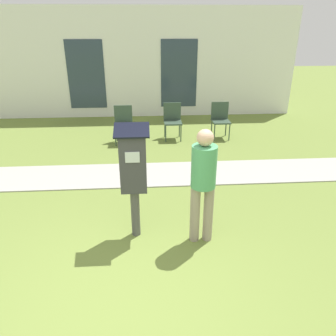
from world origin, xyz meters
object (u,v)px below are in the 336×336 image
Objects in this scene: parking_meter at (133,168)px; person_standing at (203,179)px; outdoor_chair_middle at (172,118)px; outdoor_chair_right at (220,117)px; outdoor_chair_left at (123,121)px.

person_standing is at bearing -11.58° from parking_meter.
outdoor_chair_middle and outdoor_chair_right have the same top height.
outdoor_chair_left is 2.46m from outdoor_chair_right.
outdoor_chair_right is (1.23, -0.00, 0.00)m from outdoor_chair_middle.
person_standing is (0.89, -0.18, -0.09)m from parking_meter.
outdoor_chair_middle is at bearing 89.23° from person_standing.
parking_meter reaches higher than outdoor_chair_right.
outdoor_chair_left is 1.00× the size of outdoor_chair_middle.
outdoor_chair_left is at bearing -160.73° from outdoor_chair_middle.
outdoor_chair_left and outdoor_chair_middle have the same top height.
outdoor_chair_right is (1.20, 4.34, -0.40)m from person_standing.
parking_meter is 0.91m from person_standing.
outdoor_chair_right is at bearing 73.44° from person_standing.
person_standing is at bearing -72.82° from outdoor_chair_left.
parking_meter reaches higher than outdoor_chair_left.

